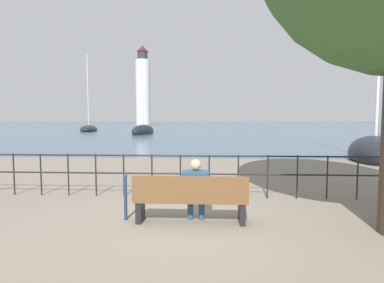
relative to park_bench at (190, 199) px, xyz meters
name	(u,v)px	position (x,y,z in m)	size (l,w,h in m)	color
ground_plane	(191,222)	(0.00, 0.07, -0.44)	(1000.00, 1000.00, 0.00)	gray
harbor_water	(207,122)	(0.00, 159.03, -0.44)	(600.00, 300.00, 0.01)	#47607A
park_bench	(190,199)	(0.00, 0.00, 0.00)	(2.09, 0.45, 0.90)	brown
seated_person_left	(196,187)	(0.10, 0.08, 0.21)	(0.48, 0.35, 1.18)	navy
promenade_railing	(195,169)	(0.00, 1.84, 0.25)	(14.80, 0.04, 1.05)	black
closed_umbrella	(125,193)	(-1.24, 0.12, 0.08)	(0.09, 0.09, 0.93)	navy
sailboat_0	(89,129)	(-18.46, 40.89, -0.12)	(4.10, 7.40, 12.31)	black
sailboat_1	(143,131)	(-7.85, 32.01, -0.06)	(2.84, 5.71, 8.32)	black
sailboat_2	(375,151)	(8.22, 9.13, -0.05)	(4.10, 5.53, 12.27)	black
harbor_lighthouse	(143,88)	(-19.45, 85.45, 10.72)	(4.30, 4.30, 24.01)	silver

